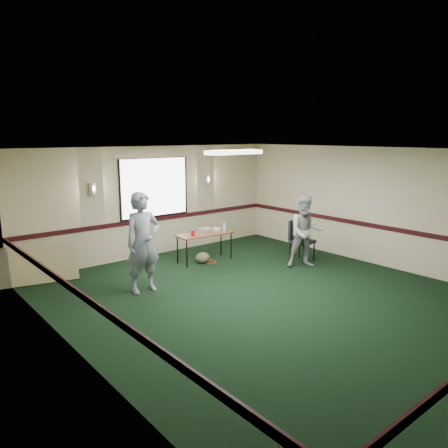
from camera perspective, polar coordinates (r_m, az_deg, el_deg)
ground at (r=8.21m, az=5.89°, el=-9.65°), size 8.00×8.00×0.00m
room_shell at (r=9.36m, az=-3.23°, el=3.06°), size 8.00×8.02×8.00m
folding_table at (r=10.35m, az=-2.54°, el=-1.49°), size 1.39×0.64×0.67m
projector at (r=10.45m, az=-2.37°, el=-0.81°), size 0.32×0.28×0.10m
game_console at (r=10.66m, az=-1.14°, el=-0.69°), size 0.22×0.19×0.05m
red_cup at (r=10.07m, az=-4.07°, el=-1.20°), size 0.09×0.09×0.13m
water_bottle at (r=10.50m, az=0.06°, el=-0.45°), size 0.06×0.06×0.20m
duffel_bag at (r=10.30m, az=-2.83°, el=-4.41°), size 0.44×0.39×0.26m
cable_coil at (r=10.40m, az=-1.77°, el=-4.95°), size 0.33×0.33×0.01m
folded_table at (r=9.62m, az=-23.19°, el=-4.85°), size 1.57×0.58×0.80m
conference_chair at (r=10.56m, az=9.78°, el=-1.68°), size 0.54×0.56×0.98m
person_left at (r=8.40m, az=-10.53°, el=-2.41°), size 0.71×0.48×1.93m
person_right at (r=9.99m, az=10.62°, el=-0.98°), size 1.02×0.97×1.65m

